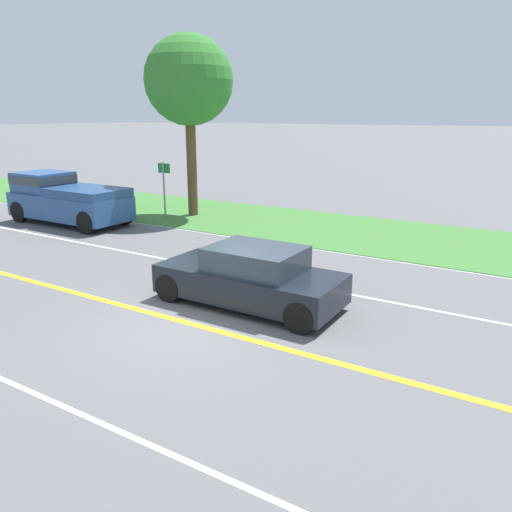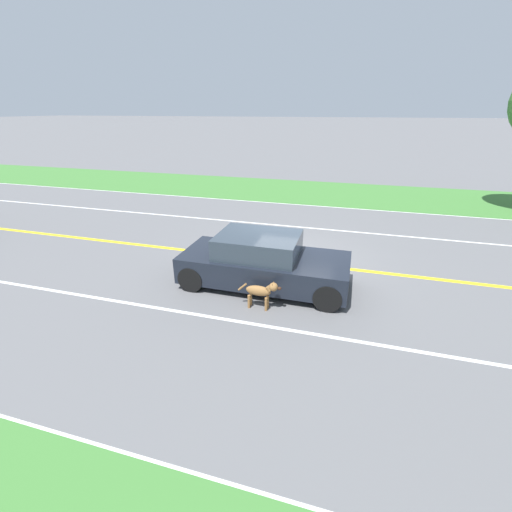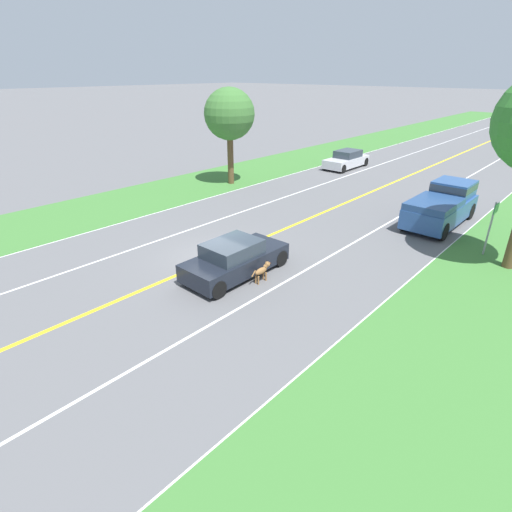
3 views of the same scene
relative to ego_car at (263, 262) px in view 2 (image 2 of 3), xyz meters
name	(u,v)px [view 2 (image 2 of 3)]	position (x,y,z in m)	size (l,w,h in m)	color
ground_plane	(291,262)	(-1.64, 0.47, -0.66)	(400.00, 400.00, 0.00)	#5B5B5E
centre_divider_line	(291,262)	(-1.64, 0.47, -0.66)	(0.18, 160.00, 0.01)	yellow
lane_edge_line_right	(191,476)	(5.36, 0.47, -0.66)	(0.14, 160.00, 0.01)	white
lane_edge_line_left	(317,206)	(-8.64, 0.47, -0.66)	(0.14, 160.00, 0.01)	white
lane_dash_same_dir	(262,325)	(1.86, 0.47, -0.66)	(0.10, 160.00, 0.01)	white
lane_dash_oncoming	(307,228)	(-5.14, 0.47, -0.66)	(0.10, 160.00, 0.01)	white
grass_verge_left	(324,192)	(-11.64, 0.47, -0.65)	(6.00, 160.00, 0.03)	#3D7533
ego_car	(263,262)	(0.00, 0.00, 0.00)	(1.89, 4.37, 1.42)	black
dog	(262,291)	(1.17, 0.28, -0.20)	(0.22, 1.06, 0.75)	olive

